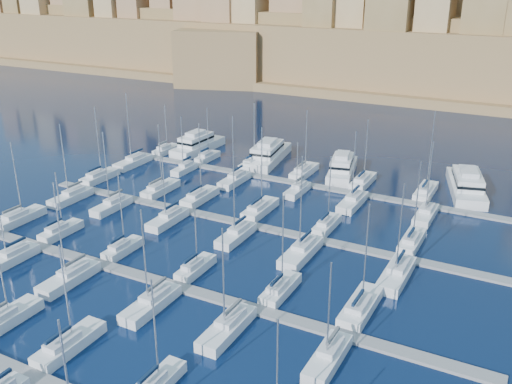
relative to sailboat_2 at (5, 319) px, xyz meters
The scene contains 48 objects.
ground 30.99m from the sailboat_2, 66.81° to the left, with size 600.00×600.00×0.00m, color black.
pontoon_near 13.40m from the sailboat_2, 24.36° to the right, with size 84.00×2.00×0.40m, color slate.
pontoon_mid_near 20.51m from the sailboat_2, 53.48° to the left, with size 84.00×2.00×0.40m, color slate.
pontoon_mid_far 40.37m from the sailboat_2, 72.41° to the left, with size 84.00×2.00×0.40m, color slate.
pontoon_far 61.70m from the sailboat_2, 78.60° to the left, with size 84.00×2.00×0.40m, color slate.
sailboat_2 is the anchor object (origin of this frame).
sailboat_3 10.33m from the sailboat_2, ahead, with size 2.73×9.10×13.05m.
sailboat_4 22.95m from the sailboat_2, ahead, with size 2.26×7.52×12.83m.
sailboat_12 31.52m from the sailboat_2, 135.96° to the left, with size 2.73×9.10×14.04m.
sailboat_13 24.78m from the sailboat_2, 120.78° to the left, with size 2.35×7.83×10.75m.
sailboat_14 21.07m from the sailboat_2, 89.52° to the left, with size 2.22×7.39×12.96m.
sailboat_15 24.88m from the sailboat_2, 58.24° to the left, with size 2.27×7.56×10.82m.
sailboat_16 33.82m from the sailboat_2, 39.47° to the left, with size 2.48×8.25×13.98m.
sailboat_17 42.95m from the sailboat_2, 31.30° to the left, with size 2.98×9.92×14.56m.
sailboat_19 16.52m from the sailboat_2, 137.62° to the left, with size 2.67×8.90×14.95m.
sailboat_20 10.88m from the sailboat_2, 92.19° to the left, with size 2.84×9.45×14.99m.
sailboat_21 17.20m from the sailboat_2, 39.28° to the left, with size 2.82×9.40×13.98m.
sailboat_22 26.66m from the sailboat_2, 23.96° to the left, with size 2.86×9.53×14.03m.
sailboat_23 38.39m from the sailboat_2, 16.96° to the left, with size 2.64×8.78×12.78m.
sailboat_24 50.48m from the sailboat_2, 119.63° to the left, with size 2.71×9.03×15.21m.
sailboat_25 45.07m from the sailboat_2, 102.70° to the left, with size 2.76×9.21×13.50m.
sailboat_26 44.01m from the sailboat_2, 91.32° to the left, with size 2.78×9.27×14.75m.
sailboat_27 45.55m from the sailboat_2, 75.46° to the left, with size 2.84×9.46×15.54m.
sailboat_28 49.60m from the sailboat_2, 60.88° to the left, with size 2.38×7.92×12.63m.
sailboat_29 57.88m from the sailboat_2, 49.09° to the left, with size 2.63×8.76×13.70m.
sailboat_30 39.66m from the sailboat_2, 123.66° to the left, with size 2.74×9.15×14.90m.
sailboat_31 35.56m from the sailboat_2, 110.61° to the left, with size 2.58×8.60×14.58m.
sailboat_32 33.10m from the sailboat_2, 90.41° to the left, with size 2.69×8.97×12.65m.
sailboat_33 35.54m from the sailboat_2, 68.66° to the left, with size 2.69×8.98×14.94m.
sailboat_34 40.55m from the sailboat_2, 53.16° to the left, with size 3.09×10.30×16.07m.
sailboat_35 50.38m from the sailboat_2, 40.11° to the left, with size 3.09×10.29×14.44m.
sailboat_36 69.60m from the sailboat_2, 110.32° to the left, with size 2.34×7.80×11.46m.
sailboat_37 66.36m from the sailboat_2, 101.05° to the left, with size 2.25×7.51×12.08m.
sailboat_38 65.82m from the sailboat_2, 91.32° to the left, with size 2.66×8.88×14.04m.
sailboat_39 66.90m from the sailboat_2, 81.15° to the left, with size 2.85×9.50×13.72m.
sailboat_40 69.91m from the sailboat_2, 70.83° to the left, with size 2.81×9.36×13.42m.
sailboat_41 74.89m from the sailboat_2, 62.02° to the left, with size 2.87×9.55×16.37m.
sailboat_42 60.09m from the sailboat_2, 114.66° to the left, with size 2.99×9.97×16.16m.
sailboat_43 57.43m from the sailboat_2, 102.69° to the left, with size 2.13×7.10×12.26m.
sailboat_44 55.03m from the sailboat_2, 89.87° to the left, with size 2.74×9.12×14.06m.
sailboat_45 57.26m from the sailboat_2, 76.39° to the left, with size 2.36×7.86×10.53m.
sailboat_46 60.07m from the sailboat_2, 65.77° to the left, with size 2.89×9.63×14.29m.
sailboat_47 66.68m from the sailboat_2, 55.73° to the left, with size 2.69×8.97×14.14m.
motor_yacht_a 72.05m from the sailboat_2, 104.73° to the left, with size 5.37×16.20×5.25m.
motor_yacht_b 70.74m from the sailboat_2, 90.29° to the left, with size 8.14×18.83×5.25m.
motor_yacht_c 71.55m from the sailboat_2, 75.95° to the left, with size 7.84×16.08×5.25m.
motor_yacht_d 82.23m from the sailboat_2, 59.55° to the left, with size 10.27×19.33×5.25m.
fortified_city 184.66m from the sailboat_2, 86.26° to the left, with size 460.00×108.95×59.52m.
Camera 1 is at (41.23, -65.69, 39.47)m, focal length 40.00 mm.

